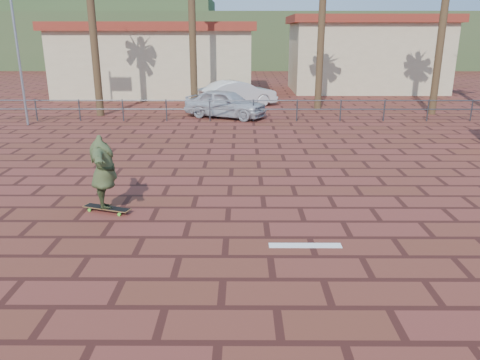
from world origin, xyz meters
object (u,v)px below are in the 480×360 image
longboard (107,208)px  car_silver (225,103)px  car_white (238,94)px  skateboarder (104,172)px

longboard → car_silver: car_silver is taller
car_white → longboard: bearing=144.3°
skateboarder → car_silver: skateboarder is taller
longboard → car_silver: size_ratio=0.30×
longboard → car_white: (2.85, 15.95, 0.61)m
car_silver → car_white: 3.54m
skateboarder → car_white: size_ratio=0.49×
longboard → car_silver: 12.67m
skateboarder → car_white: (2.85, 15.95, -0.25)m
longboard → skateboarder: bearing=-165.6°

